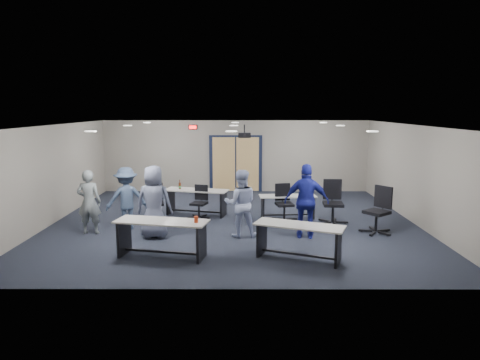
{
  "coord_description": "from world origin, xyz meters",
  "views": [
    {
      "loc": [
        0.21,
        -11.62,
        3.16
      ],
      "look_at": [
        0.18,
        -0.3,
        1.25
      ],
      "focal_mm": 32.0,
      "sensor_mm": 36.0,
      "label": 1
    }
  ],
  "objects_px": {
    "chair_back_b": "(199,202)",
    "chair_back_d": "(333,202)",
    "person_gray": "(89,202)",
    "person_plaid": "(154,202)",
    "table_front_left": "(162,232)",
    "table_front_right": "(299,236)",
    "person_lightblue": "(241,203)",
    "chair_loose_right": "(377,210)",
    "person_back": "(126,198)",
    "chair_back_a": "(156,202)",
    "person_navy": "(307,201)",
    "table_back_left": "(196,197)",
    "chair_back_c": "(285,203)",
    "table_back_right": "(288,203)"
  },
  "relations": [
    {
      "from": "table_back_left",
      "to": "table_front_right",
      "type": "bearing_deg",
      "value": -42.75
    },
    {
      "from": "person_plaid",
      "to": "person_navy",
      "type": "bearing_deg",
      "value": -174.88
    },
    {
      "from": "table_front_left",
      "to": "chair_back_b",
      "type": "xyz_separation_m",
      "value": [
        0.46,
        3.24,
        -0.07
      ]
    },
    {
      "from": "table_front_right",
      "to": "chair_back_b",
      "type": "distance_m",
      "value": 4.16
    },
    {
      "from": "table_front_left",
      "to": "person_lightblue",
      "type": "height_order",
      "value": "person_lightblue"
    },
    {
      "from": "chair_loose_right",
      "to": "person_back",
      "type": "height_order",
      "value": "person_back"
    },
    {
      "from": "chair_back_c",
      "to": "table_front_left",
      "type": "bearing_deg",
      "value": -145.01
    },
    {
      "from": "person_lightblue",
      "to": "table_back_left",
      "type": "bearing_deg",
      "value": -62.11
    },
    {
      "from": "chair_back_b",
      "to": "chair_back_d",
      "type": "height_order",
      "value": "chair_back_d"
    },
    {
      "from": "table_front_right",
      "to": "chair_back_d",
      "type": "distance_m",
      "value": 3.11
    },
    {
      "from": "table_front_left",
      "to": "chair_back_d",
      "type": "distance_m",
      "value": 4.99
    },
    {
      "from": "chair_back_a",
      "to": "person_plaid",
      "type": "xyz_separation_m",
      "value": [
        0.31,
        -1.71,
        0.38
      ]
    },
    {
      "from": "table_front_left",
      "to": "table_back_right",
      "type": "bearing_deg",
      "value": 58.72
    },
    {
      "from": "table_front_left",
      "to": "person_back",
      "type": "bearing_deg",
      "value": 132.69
    },
    {
      "from": "chair_back_c",
      "to": "person_navy",
      "type": "height_order",
      "value": "person_navy"
    },
    {
      "from": "table_back_right",
      "to": "chair_loose_right",
      "type": "relative_size",
      "value": 1.39
    },
    {
      "from": "table_front_left",
      "to": "chair_back_c",
      "type": "height_order",
      "value": "chair_back_c"
    },
    {
      "from": "person_lightblue",
      "to": "person_navy",
      "type": "distance_m",
      "value": 1.61
    },
    {
      "from": "chair_back_b",
      "to": "person_navy",
      "type": "distance_m",
      "value": 3.4
    },
    {
      "from": "chair_back_d",
      "to": "person_gray",
      "type": "xyz_separation_m",
      "value": [
        -6.36,
        -0.96,
        0.22
      ]
    },
    {
      "from": "table_back_left",
      "to": "chair_loose_right",
      "type": "relative_size",
      "value": 1.64
    },
    {
      "from": "chair_back_a",
      "to": "chair_loose_right",
      "type": "bearing_deg",
      "value": -24.64
    },
    {
      "from": "chair_back_d",
      "to": "chair_loose_right",
      "type": "xyz_separation_m",
      "value": [
        0.91,
        -0.91,
        -0.0
      ]
    },
    {
      "from": "table_back_left",
      "to": "person_gray",
      "type": "height_order",
      "value": "person_gray"
    },
    {
      "from": "chair_back_a",
      "to": "chair_back_b",
      "type": "bearing_deg",
      "value": -5.03
    },
    {
      "from": "chair_back_d",
      "to": "chair_loose_right",
      "type": "distance_m",
      "value": 1.29
    },
    {
      "from": "chair_back_c",
      "to": "person_back",
      "type": "distance_m",
      "value": 4.32
    },
    {
      "from": "table_front_left",
      "to": "table_front_right",
      "type": "relative_size",
      "value": 1.06
    },
    {
      "from": "chair_back_a",
      "to": "person_navy",
      "type": "bearing_deg",
      "value": -34.83
    },
    {
      "from": "person_gray",
      "to": "person_plaid",
      "type": "distance_m",
      "value": 1.75
    },
    {
      "from": "table_back_left",
      "to": "person_gray",
      "type": "xyz_separation_m",
      "value": [
        -2.49,
        -1.96,
        0.3
      ]
    },
    {
      "from": "chair_back_d",
      "to": "person_plaid",
      "type": "relative_size",
      "value": 0.67
    },
    {
      "from": "chair_back_b",
      "to": "chair_back_c",
      "type": "relative_size",
      "value": 0.92
    },
    {
      "from": "person_lightblue",
      "to": "person_gray",
      "type": "bearing_deg",
      "value": -6.8
    },
    {
      "from": "chair_back_b",
      "to": "person_gray",
      "type": "height_order",
      "value": "person_gray"
    },
    {
      "from": "person_gray",
      "to": "person_plaid",
      "type": "relative_size",
      "value": 0.91
    },
    {
      "from": "table_back_left",
      "to": "chair_back_c",
      "type": "bearing_deg",
      "value": -1.98
    },
    {
      "from": "table_front_right",
      "to": "person_lightblue",
      "type": "height_order",
      "value": "person_lightblue"
    },
    {
      "from": "chair_back_d",
      "to": "person_lightblue",
      "type": "xyz_separation_m",
      "value": [
        -2.54,
        -1.18,
        0.24
      ]
    },
    {
      "from": "chair_loose_right",
      "to": "table_back_left",
      "type": "bearing_deg",
      "value": -149.45
    },
    {
      "from": "chair_back_c",
      "to": "table_front_right",
      "type": "bearing_deg",
      "value": -100.81
    },
    {
      "from": "person_gray",
      "to": "person_plaid",
      "type": "bearing_deg",
      "value": 168.15
    },
    {
      "from": "table_front_left",
      "to": "person_lightblue",
      "type": "bearing_deg",
      "value": 53.09
    },
    {
      "from": "table_front_right",
      "to": "chair_loose_right",
      "type": "xyz_separation_m",
      "value": [
        2.23,
        1.91,
        0.08
      ]
    },
    {
      "from": "table_back_right",
      "to": "person_gray",
      "type": "relative_size",
      "value": 1.01
    },
    {
      "from": "person_gray",
      "to": "person_navy",
      "type": "relative_size",
      "value": 0.9
    },
    {
      "from": "person_back",
      "to": "chair_back_b",
      "type": "bearing_deg",
      "value": -170.45
    },
    {
      "from": "table_back_left",
      "to": "table_back_right",
      "type": "bearing_deg",
      "value": 5.49
    },
    {
      "from": "table_back_left",
      "to": "person_plaid",
      "type": "bearing_deg",
      "value": -95.4
    },
    {
      "from": "table_back_right",
      "to": "person_back",
      "type": "bearing_deg",
      "value": -169.25
    }
  ]
}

